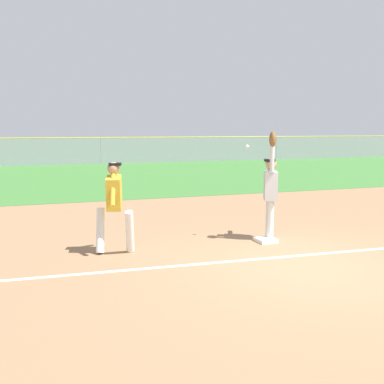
% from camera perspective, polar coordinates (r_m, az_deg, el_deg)
% --- Properties ---
extents(ground_plane, '(75.89, 75.89, 0.00)m').
position_cam_1_polar(ground_plane, '(7.95, 14.24, -9.29)').
color(ground_plane, '#936D4C').
extents(outfield_grass, '(53.39, 16.23, 0.01)m').
position_cam_1_polar(outfield_grass, '(23.28, -8.57, 2.10)').
color(outfield_grass, '#3D7533').
rests_on(outfield_grass, ground_plane).
extents(chalk_foul_line, '(11.99, 0.76, 0.01)m').
position_cam_1_polar(chalk_foul_line, '(7.63, -15.05, -10.03)').
color(chalk_foul_line, white).
rests_on(chalk_foul_line, ground_plane).
extents(first_base, '(0.39, 0.39, 0.08)m').
position_cam_1_polar(first_base, '(9.57, 9.25, -5.98)').
color(first_base, white).
rests_on(first_base, ground_plane).
extents(fielder, '(0.47, 0.86, 2.28)m').
position_cam_1_polar(fielder, '(9.60, 9.85, 0.61)').
color(fielder, silver).
rests_on(fielder, ground_plane).
extents(runner, '(0.76, 0.84, 1.72)m').
position_cam_1_polar(runner, '(8.55, -9.74, -1.11)').
color(runner, white).
rests_on(runner, ground_plane).
extents(baseball, '(0.07, 0.07, 0.07)m').
position_cam_1_polar(baseball, '(9.51, 6.96, 5.71)').
color(baseball, white).
extents(outfield_fence, '(53.47, 0.08, 1.79)m').
position_cam_1_polar(outfield_fence, '(31.21, -11.37, 5.12)').
color(outfield_fence, '#93999E').
rests_on(outfield_fence, ground_plane).
extents(parked_car_tan, '(4.54, 2.40, 1.25)m').
position_cam_1_polar(parked_car_tan, '(34.88, -12.94, 4.98)').
color(parked_car_tan, tan).
rests_on(parked_car_tan, ground_plane).
extents(parked_car_white, '(4.56, 2.44, 1.25)m').
position_cam_1_polar(parked_car_white, '(35.39, -4.38, 5.20)').
color(parked_car_white, white).
rests_on(parked_car_white, ground_plane).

